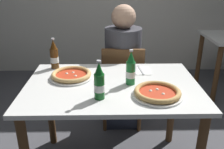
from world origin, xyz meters
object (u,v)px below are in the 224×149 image
at_px(beer_bottle_left, 54,56).
at_px(beer_bottle_center, 99,83).
at_px(chair_behind_table, 122,82).
at_px(beer_bottle_right, 131,70).
at_px(diner_seated, 123,71).
at_px(pizza_marinara_far, 71,75).
at_px(napkin_with_cutlery, 138,70).
at_px(pizza_margherita_near, 157,93).
at_px(dining_table_main, 112,98).

distance_m(beer_bottle_left, beer_bottle_center, 0.64).
distance_m(chair_behind_table, beer_bottle_right, 0.71).
xyz_separation_m(diner_seated, pizza_marinara_far, (-0.41, -0.55, 0.19)).
bearing_deg(napkin_with_cutlery, beer_bottle_left, 173.68).
xyz_separation_m(beer_bottle_center, napkin_with_cutlery, (0.29, 0.45, -0.10)).
height_order(diner_seated, pizza_marinara_far, diner_seated).
relative_size(chair_behind_table, beer_bottle_left, 3.44).
distance_m(pizza_margherita_near, napkin_with_cutlery, 0.43).
bearing_deg(pizza_marinara_far, beer_bottle_right, -14.98).
relative_size(chair_behind_table, pizza_margherita_near, 2.68).
height_order(chair_behind_table, pizza_margherita_near, chair_behind_table).
height_order(pizza_margherita_near, napkin_with_cutlery, pizza_margherita_near).
bearing_deg(diner_seated, beer_bottle_left, -148.84).
relative_size(chair_behind_table, diner_seated, 0.70).
height_order(dining_table_main, chair_behind_table, chair_behind_table).
height_order(diner_seated, beer_bottle_right, diner_seated).
height_order(beer_bottle_center, beer_bottle_right, same).
xyz_separation_m(chair_behind_table, napkin_with_cutlery, (0.10, -0.37, 0.27)).
bearing_deg(beer_bottle_right, pizza_margherita_near, -50.23).
distance_m(pizza_marinara_far, beer_bottle_right, 0.45).
relative_size(pizza_margherita_near, beer_bottle_right, 1.28).
bearing_deg(pizza_margherita_near, pizza_marinara_far, 152.70).
distance_m(dining_table_main, napkin_with_cutlery, 0.34).
xyz_separation_m(beer_bottle_center, beer_bottle_right, (0.21, 0.21, 0.00)).
relative_size(pizza_marinara_far, beer_bottle_right, 1.28).
bearing_deg(pizza_marinara_far, dining_table_main, -21.17).
xyz_separation_m(chair_behind_table, pizza_margherita_near, (0.17, -0.79, 0.29)).
relative_size(chair_behind_table, napkin_with_cutlery, 4.47).
relative_size(chair_behind_table, beer_bottle_center, 3.44).
height_order(pizza_marinara_far, beer_bottle_left, beer_bottle_left).
xyz_separation_m(dining_table_main, pizza_margherita_near, (0.28, -0.18, 0.13)).
bearing_deg(napkin_with_cutlery, dining_table_main, -131.23).
bearing_deg(beer_bottle_center, beer_bottle_right, 45.12).
xyz_separation_m(pizza_margherita_near, pizza_marinara_far, (-0.58, 0.30, 0.00)).
bearing_deg(pizza_margherita_near, diner_seated, 101.02).
distance_m(diner_seated, pizza_margherita_near, 0.88).
bearing_deg(dining_table_main, pizza_marinara_far, 158.83).
bearing_deg(beer_bottle_center, pizza_margherita_near, 3.94).
distance_m(pizza_margherita_near, beer_bottle_right, 0.25).
bearing_deg(beer_bottle_center, pizza_marinara_far, 123.67).
relative_size(beer_bottle_center, napkin_with_cutlery, 1.30).
distance_m(chair_behind_table, pizza_margherita_near, 0.86).
xyz_separation_m(diner_seated, napkin_with_cutlery, (0.10, -0.42, 0.17)).
height_order(chair_behind_table, pizza_marinara_far, chair_behind_table).
xyz_separation_m(chair_behind_table, beer_bottle_left, (-0.57, -0.29, 0.37)).
bearing_deg(chair_behind_table, beer_bottle_right, 94.08).
height_order(pizza_margherita_near, beer_bottle_right, beer_bottle_right).
relative_size(chair_behind_table, pizza_marinara_far, 2.69).
height_order(dining_table_main, napkin_with_cutlery, napkin_with_cutlery).
relative_size(dining_table_main, diner_seated, 0.99).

